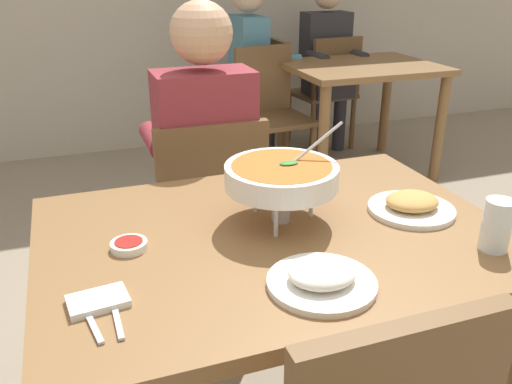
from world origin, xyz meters
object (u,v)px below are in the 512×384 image
object	(u,v)px
drink_glass	(496,228)
sauce_dish	(129,245)
chair_bg_middle	(262,93)
chair_bg_right	(270,106)
curry_bowl	(281,176)
patron_bg_middle	(254,62)
appetizer_plate	(412,205)
diner_main	(203,154)
dining_table_main	(275,271)
chair_diner_main	(208,212)
rice_plate	(323,278)
dining_table_far	(361,85)
chair_bg_left	(328,87)
patron_bg_left	(327,56)

from	to	relation	value
drink_glass	sauce_dish	bearing A→B (deg)	160.43
chair_bg_middle	chair_bg_right	world-z (taller)	same
curry_bowl	patron_bg_middle	distance (m)	2.68
chair_bg_middle	patron_bg_middle	world-z (taller)	patron_bg_middle
sauce_dish	chair_bg_right	xyz separation A→B (m)	(1.21, 2.19, -0.28)
appetizer_plate	sauce_dish	distance (m)	0.78
diner_main	curry_bowl	bearing A→B (deg)	-87.05
appetizer_plate	chair_bg_middle	size ratio (longest dim) A/B	0.27
dining_table_main	chair_diner_main	distance (m)	0.73
rice_plate	drink_glass	xyz separation A→B (m)	(0.46, 0.01, 0.04)
rice_plate	curry_bowl	bearing A→B (deg)	84.04
sauce_dish	chair_bg_middle	xyz separation A→B (m)	(1.29, 2.55, -0.28)
diner_main	drink_glass	xyz separation A→B (m)	(0.47, -1.02, 0.09)
rice_plate	sauce_dish	size ratio (longest dim) A/B	2.67
chair_bg_middle	dining_table_far	bearing A→B (deg)	-43.26
dining_table_main	chair_bg_middle	distance (m)	2.75
sauce_dish	patron_bg_middle	world-z (taller)	patron_bg_middle
chair_diner_main	chair_bg_left	size ratio (longest dim) A/B	1.00
chair_bg_left	patron_bg_middle	xyz separation A→B (m)	(-0.63, -0.03, 0.24)
sauce_dish	patron_bg_middle	xyz separation A→B (m)	(1.23, 2.57, -0.05)
rice_plate	patron_bg_middle	world-z (taller)	patron_bg_middle
sauce_dish	chair_bg_middle	size ratio (longest dim) A/B	0.10
chair_bg_middle	chair_bg_left	bearing A→B (deg)	4.15
rice_plate	drink_glass	world-z (taller)	drink_glass
drink_glass	dining_table_far	xyz separation A→B (m)	(0.99, 2.35, -0.20)
diner_main	dining_table_far	distance (m)	1.98
curry_bowl	chair_bg_middle	distance (m)	2.71
curry_bowl	dining_table_far	world-z (taller)	curry_bowl
chair_bg_left	patron_bg_middle	size ratio (longest dim) A/B	0.69
sauce_dish	appetizer_plate	bearing A→B (deg)	-3.76
chair_diner_main	chair_bg_right	bearing A→B (deg)	60.78
dining_table_main	rice_plate	world-z (taller)	rice_plate
sauce_dish	chair_bg_right	size ratio (longest dim) A/B	0.10
chair_diner_main	chair_bg_right	xyz separation A→B (m)	(0.84, 1.50, 0.00)
curry_bowl	patron_bg_middle	bearing A→B (deg)	72.16
curry_bowl	appetizer_plate	bearing A→B (deg)	-11.02
curry_bowl	chair_diner_main	bearing A→B (deg)	93.09
curry_bowl	patron_bg_middle	world-z (taller)	patron_bg_middle
patron_bg_left	curry_bowl	bearing A→B (deg)	-119.03
diner_main	sauce_dish	size ratio (longest dim) A/B	14.56
chair_diner_main	rice_plate	xyz separation A→B (m)	(0.00, -0.99, 0.29)
chair_diner_main	dining_table_far	distance (m)	2.00
drink_glass	chair_bg_left	xyz separation A→B (m)	(1.02, 2.89, -0.33)
appetizer_plate	dining_table_far	xyz separation A→B (m)	(1.06, 2.10, -0.16)
chair_bg_right	sauce_dish	bearing A→B (deg)	-118.97
dining_table_main	chair_bg_right	bearing A→B (deg)	69.29
dining_table_far	drink_glass	bearing A→B (deg)	-112.92
diner_main	curry_bowl	world-z (taller)	diner_main
sauce_dish	dining_table_main	bearing A→B (deg)	-4.85
chair_bg_left	chair_bg_right	size ratio (longest dim) A/B	1.00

